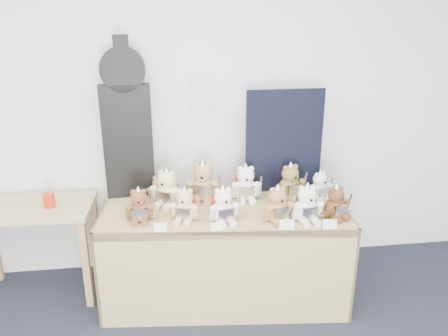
{
  "coord_description": "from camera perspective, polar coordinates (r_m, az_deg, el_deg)",
  "views": [
    {
      "loc": [
        0.11,
        -0.93,
        2.09
      ],
      "look_at": [
        0.49,
        1.86,
        1.09
      ],
      "focal_mm": 35.0,
      "sensor_mm": 36.0,
      "label": 1
    }
  ],
  "objects": [
    {
      "name": "room_shell",
      "position": [
        3.49,
        -2.75,
        9.71
      ],
      "size": [
        6.0,
        6.0,
        6.0
      ],
      "color": "white",
      "rests_on": "floor"
    },
    {
      "name": "display_table",
      "position": [
        3.21,
        0.16,
        -8.37
      ],
      "size": [
        1.85,
        0.92,
        0.74
      ],
      "rotation": [
        0.0,
        0.0,
        -0.1
      ],
      "color": "#9C844F",
      "rests_on": "floor"
    },
    {
      "name": "side_table",
      "position": [
        3.59,
        -23.76,
        -6.36
      ],
      "size": [
        0.92,
        0.54,
        0.75
      ],
      "rotation": [
        0.0,
        0.0,
        -0.04
      ],
      "color": "#9C8A54",
      "rests_on": "floor"
    },
    {
      "name": "guitar_case",
      "position": [
        3.33,
        -12.6,
        5.99
      ],
      "size": [
        0.37,
        0.13,
        1.21
      ],
      "rotation": [
        0.0,
        0.0,
        0.05
      ],
      "color": "black",
      "rests_on": "display_table"
    },
    {
      "name": "navy_board",
      "position": [
        3.42,
        7.87,
        3.46
      ],
      "size": [
        0.61,
        0.03,
        0.81
      ],
      "primitive_type": "cube",
      "rotation": [
        0.0,
        0.0,
        0.02
      ],
      "color": "black",
      "rests_on": "display_table"
    },
    {
      "name": "red_cup",
      "position": [
        3.44,
        -21.88,
        -3.92
      ],
      "size": [
        0.08,
        0.08,
        0.11
      ],
      "primitive_type": "cylinder",
      "color": "red",
      "rests_on": "side_table"
    },
    {
      "name": "teddy_front_far_left",
      "position": [
        3.03,
        -11.0,
        -4.96
      ],
      "size": [
        0.21,
        0.17,
        0.26
      ],
      "rotation": [
        0.0,
        0.0,
        0.01
      ],
      "color": "brown",
      "rests_on": "display_table"
    },
    {
      "name": "teddy_front_left",
      "position": [
        3.0,
        -5.14,
        -4.96
      ],
      "size": [
        0.22,
        0.2,
        0.27
      ],
      "rotation": [
        0.0,
        0.0,
        -0.31
      ],
      "color": "beige",
      "rests_on": "display_table"
    },
    {
      "name": "teddy_front_centre",
      "position": [
        2.96,
        -0.1,
        -5.04
      ],
      "size": [
        0.24,
        0.21,
        0.29
      ],
      "rotation": [
        0.0,
        0.0,
        0.19
      ],
      "color": "white",
      "rests_on": "display_table"
    },
    {
      "name": "teddy_front_right",
      "position": [
        3.0,
        7.01,
        -4.89
      ],
      "size": [
        0.24,
        0.21,
        0.28
      ],
      "rotation": [
        0.0,
        0.0,
        0.22
      ],
      "color": "#A3753D",
      "rests_on": "display_table"
    },
    {
      "name": "teddy_front_far_right",
      "position": [
        3.03,
        10.77,
        -4.73
      ],
      "size": [
        0.24,
        0.2,
        0.3
      ],
      "rotation": [
        0.0,
        0.0,
        0.1
      ],
      "color": "white",
      "rests_on": "display_table"
    },
    {
      "name": "teddy_front_end",
      "position": [
        3.12,
        14.42,
        -4.53
      ],
      "size": [
        0.22,
        0.2,
        0.26
      ],
      "rotation": [
        0.0,
        0.0,
        0.35
      ],
      "color": "brown",
      "rests_on": "display_table"
    },
    {
      "name": "teddy_back_left",
      "position": [
        3.23,
        -7.48,
        -2.79
      ],
      "size": [
        0.25,
        0.25,
        0.32
      ],
      "rotation": [
        0.0,
        0.0,
        -0.48
      ],
      "color": "beige",
      "rests_on": "display_table"
    },
    {
      "name": "teddy_back_centre_left",
      "position": [
        3.3,
        -2.77,
        -1.98
      ],
      "size": [
        0.28,
        0.25,
        0.34
      ],
      "rotation": [
        0.0,
        0.0,
        -0.19
      ],
      "color": "tan",
      "rests_on": "display_table"
    },
    {
      "name": "teddy_back_centre_right",
      "position": [
        3.31,
        2.84,
        -2.17
      ],
      "size": [
        0.25,
        0.21,
        0.31
      ],
      "rotation": [
        0.0,
        0.0,
        -0.06
      ],
      "color": "white",
      "rests_on": "display_table"
    },
    {
      "name": "teddy_back_right",
      "position": [
        3.37,
        8.66,
        -1.95
      ],
      "size": [
        0.26,
        0.24,
        0.31
      ],
      "rotation": [
        0.0,
        0.0,
        0.33
      ],
      "color": "olive",
      "rests_on": "display_table"
    },
    {
      "name": "teddy_back_end",
      "position": [
        3.41,
        12.42,
        -2.37
      ],
      "size": [
        0.2,
        0.2,
        0.25
      ],
      "rotation": [
        0.0,
        0.0,
        0.42
      ],
      "color": "white",
      "rests_on": "display_table"
    },
    {
      "name": "teddy_back_far_left",
      "position": [
        3.31,
        -8.45,
        -2.87
      ],
      "size": [
        0.19,
        0.18,
        0.24
      ],
      "rotation": [
        0.0,
        0.0,
        -0.39
      ],
      "color": "olive",
      "rests_on": "display_table"
    },
    {
      "name": "entry_card_a",
      "position": [
        2.89,
        -8.3,
        -7.67
      ],
      "size": [
        0.09,
        0.03,
        0.06
      ],
      "primitive_type": "cube",
      "rotation": [
        -0.24,
        0.0,
        -0.1
      ],
      "color": "silver",
      "rests_on": "display_table"
    },
    {
      "name": "entry_card_b",
      "position": [
        2.88,
        -1.02,
        -7.68
      ],
      "size": [
        0.08,
        0.03,
        0.06
      ],
      "primitive_type": "cube",
      "rotation": [
        -0.24,
        0.0,
        -0.1
      ],
      "color": "silver",
      "rests_on": "display_table"
    },
    {
      "name": "entry_card_c",
      "position": [
        2.91,
        8.2,
        -7.35
      ],
      "size": [
        0.1,
        0.03,
        0.07
      ],
      "primitive_type": "cube",
      "rotation": [
        -0.24,
        0.0,
        -0.1
      ],
      "color": "silver",
      "rests_on": "display_table"
    },
    {
      "name": "entry_card_d",
      "position": [
        2.98,
        13.66,
        -7.16
      ],
      "size": [
        0.09,
        0.03,
        0.07
      ],
      "primitive_type": "cube",
      "rotation": [
        -0.24,
        0.0,
        -0.1
      ],
      "color": "silver",
      "rests_on": "display_table"
    }
  ]
}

